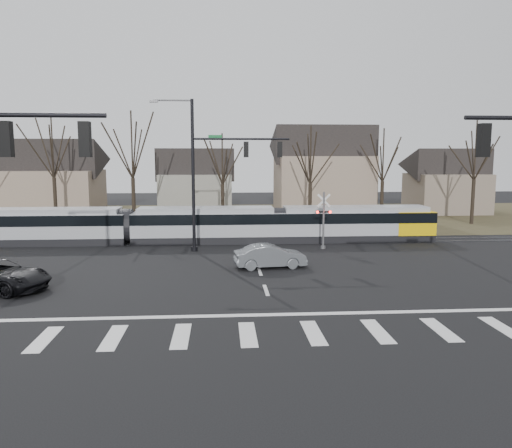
{
  "coord_description": "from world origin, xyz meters",
  "views": [
    {
      "loc": [
        -2.11,
        -21.36,
        6.36
      ],
      "look_at": [
        0.0,
        9.0,
        2.3
      ],
      "focal_mm": 35.0,
      "sensor_mm": 36.0,
      "label": 1
    }
  ],
  "objects": [
    {
      "name": "house_b",
      "position": [
        -5.0,
        36.0,
        3.97
      ],
      "size": [
        8.64,
        7.56,
        7.65
      ],
      "color": "slate",
      "rests_on": "ground"
    },
    {
      "name": "rail_pair",
      "position": [
        0.0,
        15.8,
        0.03
      ],
      "size": [
        90.0,
        1.52,
        0.06
      ],
      "color": "#59595E",
      "rests_on": "ground"
    },
    {
      "name": "rail_crossing_signal",
      "position": [
        5.0,
        12.79,
        1.89
      ],
      "size": [
        1.08,
        0.36,
        4.0
      ],
      "color": "#59595B",
      "rests_on": "ground"
    },
    {
      "name": "sedan",
      "position": [
        0.68,
        6.94,
        0.68
      ],
      "size": [
        2.42,
        4.49,
        1.37
      ],
      "primitive_type": "imported",
      "rotation": [
        0.0,
        0.0,
        1.69
      ],
      "color": "#595D61",
      "rests_on": "ground"
    },
    {
      "name": "grass_verge",
      "position": [
        0.0,
        32.0,
        0.01
      ],
      "size": [
        140.0,
        28.0,
        0.01
      ],
      "primitive_type": "cube",
      "color": "#38331E",
      "rests_on": "ground"
    },
    {
      "name": "crosswalk",
      "position": [
        0.0,
        -4.0,
        0.01
      ],
      "size": [
        27.0,
        2.6,
        0.01
      ],
      "color": "silver",
      "rests_on": "ground"
    },
    {
      "name": "signal_pole_far",
      "position": [
        -2.41,
        12.5,
        5.7
      ],
      "size": [
        9.28,
        0.44,
        10.2
      ],
      "color": "black",
      "rests_on": "ground"
    },
    {
      "name": "house_a",
      "position": [
        -20.0,
        34.0,
        4.46
      ],
      "size": [
        9.72,
        8.64,
        8.6
      ],
      "color": "#806D5C",
      "rests_on": "ground"
    },
    {
      "name": "stop_line",
      "position": [
        0.0,
        -1.8,
        0.01
      ],
      "size": [
        28.0,
        0.35,
        0.01
      ],
      "primitive_type": "cube",
      "color": "silver",
      "rests_on": "ground"
    },
    {
      "name": "lane_dashes",
      "position": [
        0.0,
        16.0,
        0.01
      ],
      "size": [
        0.18,
        30.0,
        0.01
      ],
      "color": "silver",
      "rests_on": "ground"
    },
    {
      "name": "tree_row",
      "position": [
        2.0,
        26.0,
        5.0
      ],
      "size": [
        59.2,
        7.2,
        10.0
      ],
      "color": "black",
      "rests_on": "ground"
    },
    {
      "name": "ground",
      "position": [
        0.0,
        0.0,
        0.0
      ],
      "size": [
        140.0,
        140.0,
        0.0
      ],
      "primitive_type": "plane",
      "color": "black"
    },
    {
      "name": "house_d",
      "position": [
        24.0,
        35.0,
        3.97
      ],
      "size": [
        8.64,
        7.56,
        7.65
      ],
      "color": "#6B5D4E",
      "rests_on": "ground"
    },
    {
      "name": "house_c",
      "position": [
        9.0,
        33.0,
        5.23
      ],
      "size": [
        10.8,
        8.64,
        10.1
      ],
      "color": "#806D5C",
      "rests_on": "ground"
    },
    {
      "name": "tram",
      "position": [
        -3.44,
        16.0,
        1.45
      ],
      "size": [
        35.07,
        2.6,
        2.66
      ],
      "color": "gray",
      "rests_on": "ground"
    }
  ]
}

